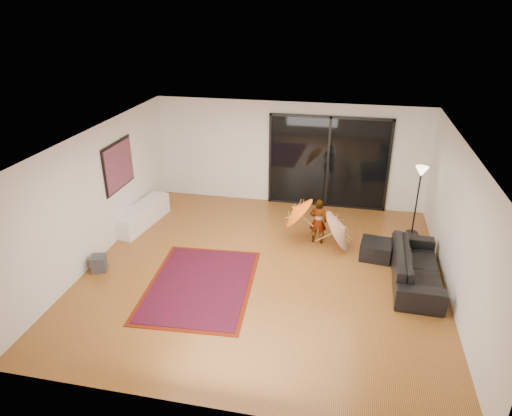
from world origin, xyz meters
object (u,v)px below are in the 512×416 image
(media_console, at_px, (143,215))
(sofa, at_px, (417,267))
(child, at_px, (318,221))
(ottoman, at_px, (376,250))

(media_console, bearing_deg, sofa, -3.25)
(media_console, height_order, child, child)
(sofa, bearing_deg, media_console, 80.76)
(sofa, bearing_deg, ottoman, 45.21)
(media_console, relative_size, sofa, 0.81)
(media_console, distance_m, ottoman, 5.49)
(ottoman, distance_m, child, 1.38)
(sofa, relative_size, child, 2.13)
(ottoman, bearing_deg, media_console, 175.39)
(child, bearing_deg, sofa, 150.21)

